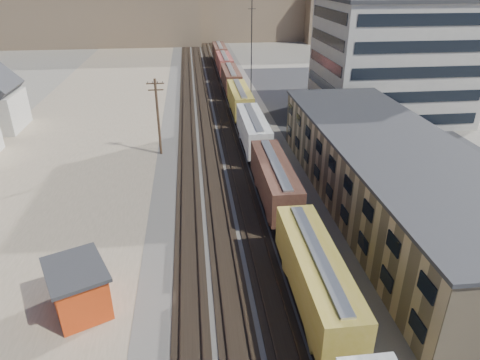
{
  "coord_description": "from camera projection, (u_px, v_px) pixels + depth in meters",
  "views": [
    {
      "loc": [
        -4.19,
        -11.25,
        21.85
      ],
      "look_at": [
        0.26,
        26.94,
        3.0
      ],
      "focal_mm": 32.0,
      "sensor_mm": 36.0,
      "label": 1
    }
  ],
  "objects": [
    {
      "name": "ballast_bed",
      "position": [
        221.0,
        131.0,
        64.66
      ],
      "size": [
        18.0,
        200.0,
        0.06
      ],
      "primitive_type": "cube",
      "color": "#4C4742",
      "rests_on": "ground"
    },
    {
      "name": "dirt_yard",
      "position": [
        68.0,
        164.0,
        53.67
      ],
      "size": [
        24.0,
        180.0,
        0.03
      ],
      "primitive_type": "cube",
      "color": "#817259",
      "rests_on": "ground"
    },
    {
      "name": "asphalt_lot",
      "position": [
        404.0,
        164.0,
        53.58
      ],
      "size": [
        26.0,
        120.0,
        0.04
      ],
      "primitive_type": "cube",
      "color": "#232326",
      "rests_on": "ground"
    },
    {
      "name": "rail_tracks",
      "position": [
        217.0,
        131.0,
        64.57
      ],
      "size": [
        11.4,
        200.0,
        0.24
      ],
      "color": "black",
      "rests_on": "ground"
    },
    {
      "name": "freight_train",
      "position": [
        246.0,
        113.0,
        63.66
      ],
      "size": [
        3.0,
        119.74,
        4.46
      ],
      "color": "black",
      "rests_on": "ground"
    },
    {
      "name": "warehouse",
      "position": [
        390.0,
        175.0,
        42.33
      ],
      "size": [
        12.4,
        40.4,
        7.25
      ],
      "color": "tan",
      "rests_on": "ground"
    },
    {
      "name": "office_tower",
      "position": [
        392.0,
        59.0,
        67.93
      ],
      "size": [
        22.6,
        18.6,
        18.45
      ],
      "color": "#9E998E",
      "rests_on": "ground"
    },
    {
      "name": "utility_pole_north",
      "position": [
        158.0,
        116.0,
        54.33
      ],
      "size": [
        2.2,
        0.32,
        10.0
      ],
      "color": "#382619",
      "rests_on": "ground"
    },
    {
      "name": "radio_mast",
      "position": [
        251.0,
        57.0,
        70.21
      ],
      "size": [
        1.2,
        0.16,
        18.0
      ],
      "color": "black",
      "rests_on": "ground"
    },
    {
      "name": "maintenance_shed",
      "position": [
        79.0,
        288.0,
        29.94
      ],
      "size": [
        5.53,
        6.08,
        3.63
      ],
      "color": "#C63B12",
      "rests_on": "ground"
    },
    {
      "name": "parked_car_blue",
      "position": [
        412.0,
        136.0,
        61.11
      ],
      "size": [
        5.27,
        4.38,
        1.34
      ],
      "primitive_type": "imported",
      "rotation": [
        0.0,
        0.0,
        1.03
      ],
      "color": "#172250",
      "rests_on": "ground"
    },
    {
      "name": "parked_car_far",
      "position": [
        380.0,
        104.0,
        75.7
      ],
      "size": [
        3.09,
        4.33,
        1.37
      ],
      "primitive_type": "imported",
      "rotation": [
        0.0,
        0.0,
        0.41
      ],
      "color": "white",
      "rests_on": "ground"
    }
  ]
}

